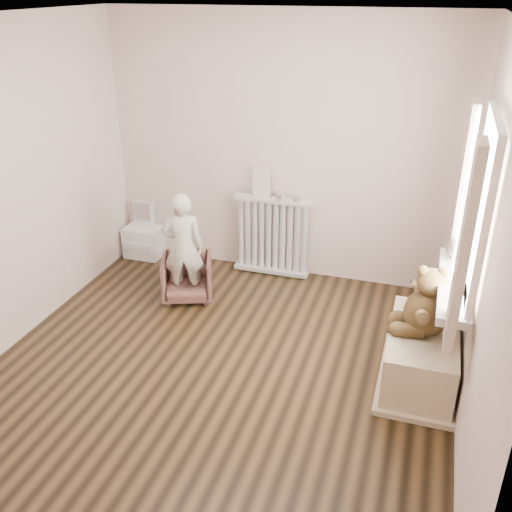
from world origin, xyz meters
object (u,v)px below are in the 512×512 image
(armchair, at_px, (187,278))
(toy_vanity, at_px, (143,233))
(radiator, at_px, (272,239))
(toy_bench, at_px, (420,359))
(plush_cat, at_px, (456,245))
(child, at_px, (183,248))
(teddy_bear, at_px, (428,306))

(armchair, bearing_deg, toy_vanity, 118.98)
(radiator, relative_size, toy_bench, 0.88)
(armchair, xyz_separation_m, plush_cat, (2.36, -0.24, 0.78))
(child, bearing_deg, radiator, -149.45)
(radiator, distance_m, child, 1.03)
(radiator, height_order, child, child)
(toy_vanity, distance_m, toy_bench, 3.36)
(toy_vanity, height_order, plush_cat, plush_cat)
(child, height_order, plush_cat, same)
(radiator, relative_size, teddy_bear, 1.57)
(toy_vanity, distance_m, armchair, 1.11)
(armchair, relative_size, teddy_bear, 0.89)
(toy_bench, bearing_deg, teddy_bear, -114.01)
(radiator, relative_size, toy_vanity, 1.34)
(radiator, xyz_separation_m, plush_cat, (1.73, -0.98, 0.61))
(teddy_bear, bearing_deg, toy_vanity, 150.07)
(toy_bench, relative_size, teddy_bear, 1.79)
(child, distance_m, teddy_bear, 2.30)
(toy_bench, xyz_separation_m, plush_cat, (0.14, 0.40, 0.80))
(teddy_bear, height_order, plush_cat, plush_cat)
(radiator, xyz_separation_m, teddy_bear, (1.58, -1.39, 0.28))
(armchair, relative_size, toy_bench, 0.50)
(armchair, height_order, toy_bench, armchair)
(toy_vanity, xyz_separation_m, toy_bench, (3.07, -1.35, -0.08))
(radiator, bearing_deg, child, -128.61)
(armchair, xyz_separation_m, teddy_bear, (2.22, -0.65, 0.45))
(armchair, bearing_deg, teddy_bear, -37.13)
(radiator, relative_size, armchair, 1.76)
(armchair, height_order, teddy_bear, teddy_bear)
(radiator, distance_m, toy_bench, 2.11)
(child, xyz_separation_m, teddy_bear, (2.22, -0.60, 0.11))
(toy_vanity, xyz_separation_m, armchair, (0.85, -0.71, -0.06))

